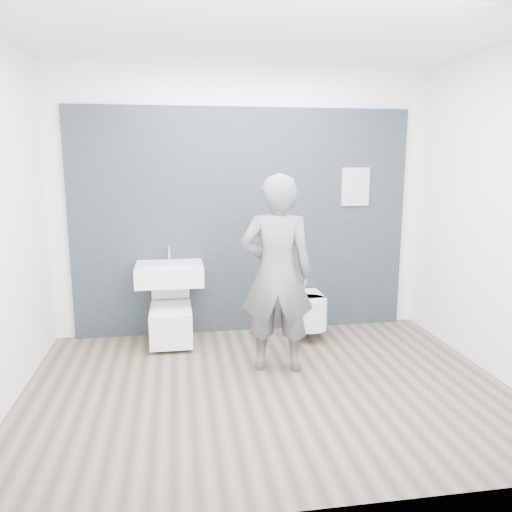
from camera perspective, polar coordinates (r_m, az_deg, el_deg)
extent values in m
plane|color=brown|center=(4.30, 1.31, -14.75)|extent=(4.00, 4.00, 0.00)
plane|color=white|center=(5.38, -1.53, 6.00)|extent=(4.00, 0.00, 4.00)
plane|color=white|center=(2.46, 7.76, -0.03)|extent=(4.00, 0.00, 4.00)
plane|color=white|center=(4.70, 26.23, 4.15)|extent=(0.00, 3.00, 3.00)
plane|color=white|center=(3.99, 1.50, 24.53)|extent=(4.00, 4.00, 0.00)
cube|color=black|center=(5.64, -1.41, -8.34)|extent=(3.60, 0.06, 2.40)
cube|color=white|center=(5.13, -9.84, -2.02)|extent=(0.67, 0.50, 0.20)
cube|color=silver|center=(5.09, -9.88, -0.99)|extent=(0.47, 0.34, 0.03)
cylinder|color=silver|center=(5.28, -9.89, 0.40)|extent=(0.02, 0.02, 0.17)
cylinder|color=silver|center=(5.21, -9.92, 1.09)|extent=(0.02, 0.11, 0.02)
cylinder|color=silver|center=(5.39, -9.76, -3.21)|extent=(0.04, 0.04, 0.13)
cube|color=white|center=(5.22, -9.66, -7.66)|extent=(0.42, 0.60, 0.35)
cylinder|color=silver|center=(5.13, -9.72, -6.11)|extent=(0.30, 0.30, 0.03)
cube|color=white|center=(5.12, -9.73, -5.82)|extent=(0.39, 0.48, 0.02)
cube|color=white|center=(5.28, -9.79, -2.80)|extent=(0.39, 0.15, 0.43)
cube|color=silver|center=(5.52, -9.60, -8.10)|extent=(0.11, 0.06, 0.08)
cube|color=white|center=(5.45, 5.57, -6.01)|extent=(0.36, 0.42, 0.30)
cylinder|color=white|center=(5.26, 6.15, -6.66)|extent=(0.36, 0.36, 0.30)
cube|color=white|center=(5.38, 5.69, -4.42)|extent=(0.34, 0.40, 0.03)
cylinder|color=white|center=(5.19, 6.25, -4.99)|extent=(0.34, 0.34, 0.03)
cube|color=silver|center=(5.65, 5.09, -6.55)|extent=(0.10, 0.06, 0.08)
cube|color=white|center=(5.88, 10.71, -7.71)|extent=(0.31, 0.03, 0.41)
imported|color=#5D5D62|center=(4.38, 2.39, -2.10)|extent=(0.71, 0.53, 1.75)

